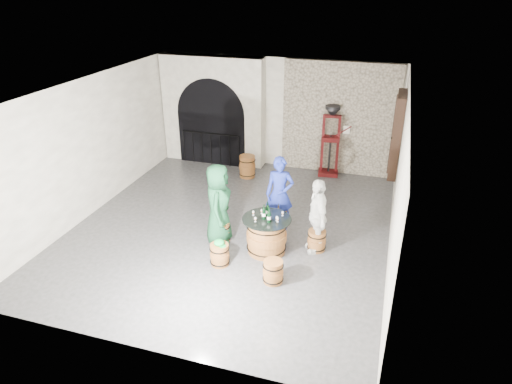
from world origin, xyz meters
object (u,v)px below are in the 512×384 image
(barrel_stool_near_left, at_px, (220,255))
(wine_bottle_center, at_px, (269,216))
(person_blue, at_px, (280,194))
(side_barrel, at_px, (247,166))
(corking_press, at_px, (331,136))
(barrel_stool_near_right, at_px, (273,272))
(wine_bottle_left, at_px, (264,213))
(barrel_stool_left, at_px, (221,232))
(wine_bottle_right, at_px, (268,210))
(person_green, at_px, (218,204))
(barrel_stool_far, at_px, (279,218))
(person_white, at_px, (317,216))
(barrel_table, at_px, (267,235))
(barrel_stool_right, at_px, (317,240))

(barrel_stool_near_left, xyz_separation_m, wine_bottle_center, (0.85, 0.61, 0.69))
(person_blue, bearing_deg, barrel_stool_near_left, -122.22)
(side_barrel, distance_m, corking_press, 2.51)
(barrel_stool_near_right, xyz_separation_m, wine_bottle_left, (-0.46, 0.95, 0.69))
(wine_bottle_center, relative_size, corking_press, 0.16)
(barrel_stool_left, xyz_separation_m, wine_bottle_left, (1.00, -0.15, 0.69))
(person_blue, bearing_deg, wine_bottle_right, -99.97)
(barrel_stool_near_left, distance_m, wine_bottle_right, 1.32)
(barrel_stool_left, height_order, person_green, person_green)
(barrel_stool_far, height_order, person_blue, person_blue)
(person_white, distance_m, wine_bottle_center, 1.02)
(person_green, height_order, side_barrel, person_green)
(person_white, distance_m, side_barrel, 4.16)
(barrel_stool_left, xyz_separation_m, barrel_stool_far, (1.05, 0.94, 0.00))
(barrel_table, xyz_separation_m, barrel_stool_right, (0.99, 0.37, -0.16))
(wine_bottle_center, bearing_deg, barrel_stool_near_left, -144.41)
(barrel_table, relative_size, wine_bottle_center, 3.13)
(person_blue, bearing_deg, barrel_stool_right, -43.84)
(barrel_stool_far, distance_m, wine_bottle_center, 1.37)
(person_blue, bearing_deg, barrel_stool_far, 80.99)
(corking_press, bearing_deg, barrel_stool_near_left, -111.50)
(barrel_stool_right, xyz_separation_m, wine_bottle_left, (-1.05, -0.40, 0.69))
(wine_bottle_center, bearing_deg, side_barrel, 114.25)
(barrel_table, relative_size, barrel_stool_far, 2.22)
(barrel_stool_near_left, bearing_deg, wine_bottle_left, 44.75)
(barrel_stool_left, bearing_deg, wine_bottle_left, -8.33)
(barrel_stool_near_left, bearing_deg, side_barrel, 100.88)
(barrel_stool_near_left, bearing_deg, person_green, 111.36)
(wine_bottle_center, bearing_deg, corking_press, 83.45)
(person_green, bearing_deg, barrel_stool_far, -61.64)
(wine_bottle_center, distance_m, side_barrel, 4.13)
(barrel_table, distance_m, barrel_stool_far, 1.07)
(barrel_stool_near_left, bearing_deg, wine_bottle_right, 48.32)
(barrel_stool_near_left, bearing_deg, barrel_stool_right, 32.04)
(barrel_table, relative_size, barrel_stool_right, 2.22)
(barrel_stool_right, relative_size, wine_bottle_right, 1.41)
(person_green, bearing_deg, corking_press, -33.67)
(side_barrel, bearing_deg, person_blue, -57.88)
(barrel_stool_far, distance_m, barrel_stool_near_right, 2.08)
(wine_bottle_left, bearing_deg, side_barrel, 113.05)
(wine_bottle_left, bearing_deg, person_green, 171.76)
(barrel_table, bearing_deg, barrel_stool_far, 90.13)
(barrel_stool_right, height_order, wine_bottle_left, wine_bottle_left)
(side_barrel, bearing_deg, barrel_stool_near_right, -66.34)
(barrel_table, distance_m, wine_bottle_center, 0.55)
(barrel_stool_far, relative_size, barrel_stool_near_right, 1.00)
(barrel_stool_right, bearing_deg, person_blue, 145.30)
(person_white, bearing_deg, wine_bottle_left, -92.90)
(side_barrel, bearing_deg, person_green, -81.85)
(barrel_stool_near_right, distance_m, wine_bottle_left, 1.26)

